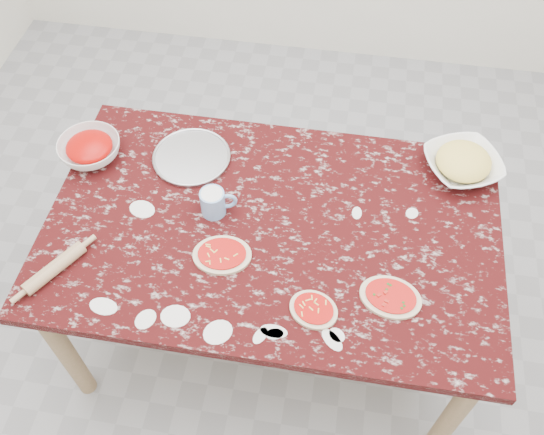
{
  "coord_description": "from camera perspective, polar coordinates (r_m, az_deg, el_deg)",
  "views": [
    {
      "loc": [
        0.2,
        -1.2,
        2.42
      ],
      "look_at": [
        0.0,
        0.0,
        0.8
      ],
      "focal_mm": 38.79,
      "sensor_mm": 36.0,
      "label": 1
    }
  ],
  "objects": [
    {
      "name": "ground",
      "position": [
        2.71,
        0.0,
        -10.17
      ],
      "size": [
        4.0,
        4.0,
        0.0
      ],
      "primitive_type": "plane",
      "color": "gray"
    },
    {
      "name": "cheese_bowl",
      "position": [
        2.32,
        17.98,
        4.9
      ],
      "size": [
        0.36,
        0.36,
        0.07
      ],
      "primitive_type": "imported",
      "rotation": [
        0.0,
        0.0,
        0.43
      ],
      "color": "white",
      "rests_on": "worktable"
    },
    {
      "name": "pizza_mid",
      "position": [
        1.89,
        4.05,
        -8.9
      ],
      "size": [
        0.19,
        0.18,
        0.02
      ],
      "color": "beige",
      "rests_on": "worktable"
    },
    {
      "name": "flour_mug",
      "position": [
        2.08,
        -5.65,
        1.49
      ],
      "size": [
        0.13,
        0.09,
        0.1
      ],
      "color": "#78A5DC",
      "rests_on": "worktable"
    },
    {
      "name": "rolling_pin",
      "position": [
        2.07,
        -20.36,
        -4.62
      ],
      "size": [
        0.16,
        0.22,
        0.05
      ],
      "primitive_type": "cylinder",
      "rotation": [
        0.0,
        1.57,
        1.02
      ],
      "color": "tan",
      "rests_on": "worktable"
    },
    {
      "name": "sauce_bowl",
      "position": [
        2.36,
        -17.24,
        6.33
      ],
      "size": [
        0.3,
        0.3,
        0.07
      ],
      "primitive_type": "imported",
      "rotation": [
        0.0,
        0.0,
        -0.36
      ],
      "color": "white",
      "rests_on": "worktable"
    },
    {
      "name": "worktable",
      "position": [
        2.14,
        0.0,
        -2.13
      ],
      "size": [
        1.6,
        1.0,
        0.75
      ],
      "color": "black",
      "rests_on": "ground"
    },
    {
      "name": "pizza_tray",
      "position": [
        2.29,
        -7.81,
        5.79
      ],
      "size": [
        0.34,
        0.34,
        0.01
      ],
      "primitive_type": "cylinder",
      "rotation": [
        0.0,
        0.0,
        -0.2
      ],
      "color": "#B2B2B7",
      "rests_on": "worktable"
    },
    {
      "name": "pizza_left",
      "position": [
        2.0,
        -4.87,
        -3.63
      ],
      "size": [
        0.22,
        0.18,
        0.02
      ],
      "color": "beige",
      "rests_on": "worktable"
    },
    {
      "name": "pizza_right",
      "position": [
        1.94,
        11.43,
        -7.57
      ],
      "size": [
        0.22,
        0.19,
        0.02
      ],
      "color": "beige",
      "rests_on": "worktable"
    }
  ]
}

